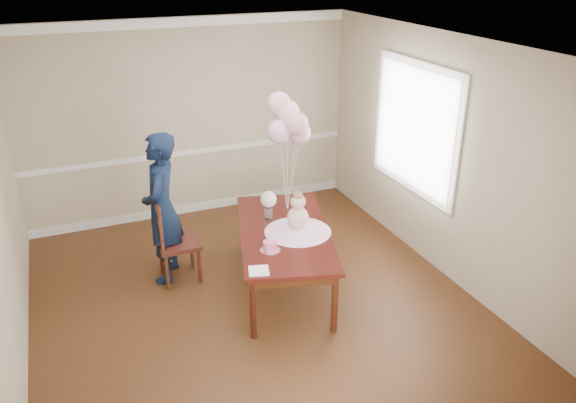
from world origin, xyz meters
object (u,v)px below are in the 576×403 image
at_px(dining_table_top, 284,232).
at_px(woman, 162,208).
at_px(birthday_cake, 270,246).
at_px(dining_chair_seat, 178,243).

bearing_deg(dining_table_top, woman, 164.12).
distance_m(dining_table_top, birthday_cake, 0.47).
relative_size(birthday_cake, dining_chair_seat, 0.32).
bearing_deg(dining_chair_seat, woman, 140.92).
bearing_deg(birthday_cake, dining_chair_seat, 127.12).
height_order(dining_table_top, dining_chair_seat, dining_table_top).
bearing_deg(birthday_cake, dining_table_top, 50.09).
distance_m(dining_chair_seat, woman, 0.44).
xyz_separation_m(birthday_cake, dining_chair_seat, (-0.74, 0.97, -0.31)).
height_order(birthday_cake, dining_chair_seat, birthday_cake).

